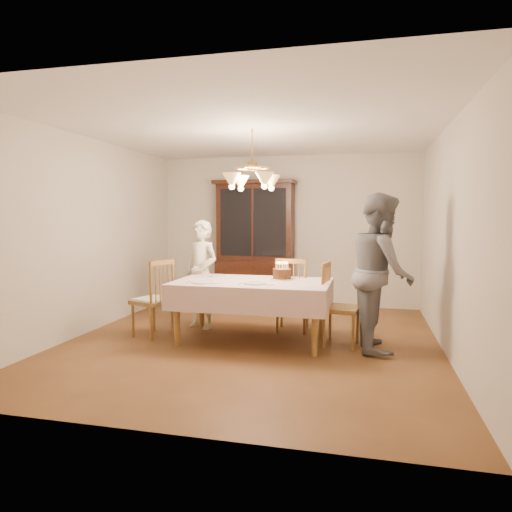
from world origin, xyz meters
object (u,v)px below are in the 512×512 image
(elderly_woman, at_px, (201,274))
(birthday_cake, at_px, (282,274))
(china_hutch, at_px, (255,246))
(chair_far_side, at_px, (293,299))
(dining_table, at_px, (252,287))

(elderly_woman, height_order, birthday_cake, elderly_woman)
(china_hutch, distance_m, birthday_cake, 2.24)
(china_hutch, distance_m, chair_far_side, 1.97)
(china_hutch, bearing_deg, elderly_woman, -101.48)
(dining_table, distance_m, china_hutch, 2.34)
(china_hutch, relative_size, chair_far_side, 2.16)
(chair_far_side, xyz_separation_m, birthday_cake, (-0.07, -0.43, 0.38))
(elderly_woman, relative_size, birthday_cake, 5.00)
(chair_far_side, relative_size, birthday_cake, 3.33)
(dining_table, bearing_deg, elderly_woman, 148.48)
(china_hutch, relative_size, birthday_cake, 7.20)
(chair_far_side, bearing_deg, elderly_woman, -175.88)
(dining_table, bearing_deg, birthday_cake, 29.85)
(china_hutch, height_order, chair_far_side, china_hutch)
(china_hutch, xyz_separation_m, chair_far_side, (0.92, -1.64, -0.60))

